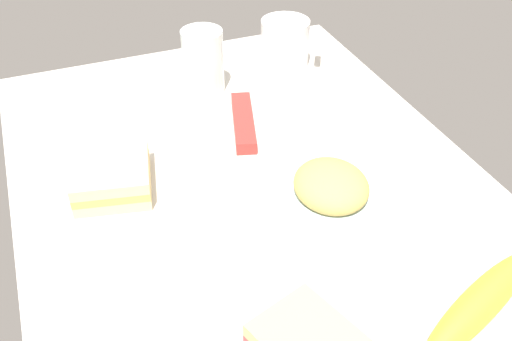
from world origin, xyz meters
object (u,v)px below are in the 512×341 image
at_px(coffee_mug_black, 285,43).
at_px(sandwich_side, 112,176).
at_px(glass_of_milk, 203,65).
at_px(snack_bar, 243,122).
at_px(paper_napkin, 112,119).
at_px(plate_of_food, 331,191).
at_px(banana, 481,302).

xyz_separation_m(coffee_mug_black, sandwich_side, (-0.24, 0.36, -0.02)).
distance_m(glass_of_milk, snack_bar, 0.14).
bearing_deg(glass_of_milk, paper_napkin, 102.01).
height_order(plate_of_food, glass_of_milk, glass_of_milk).
xyz_separation_m(glass_of_milk, snack_bar, (-0.13, -0.02, -0.04)).
relative_size(plate_of_food, paper_napkin, 1.23).
bearing_deg(glass_of_milk, coffee_mug_black, -78.50).
relative_size(glass_of_milk, banana, 0.53).
xyz_separation_m(plate_of_food, paper_napkin, (0.31, 0.24, -0.01)).
relative_size(coffee_mug_black, sandwich_side, 0.85).
bearing_deg(snack_bar, plate_of_food, -150.53).
relative_size(glass_of_milk, snack_bar, 0.74).
distance_m(plate_of_food, coffee_mug_black, 0.39).
bearing_deg(plate_of_food, snack_bar, 12.78).
distance_m(snack_bar, paper_napkin, 0.21).
distance_m(sandwich_side, paper_napkin, 0.18).
height_order(sandwich_side, glass_of_milk, glass_of_milk).
bearing_deg(sandwich_side, banana, -137.76).
bearing_deg(glass_of_milk, snack_bar, -170.89).
bearing_deg(snack_bar, coffee_mug_black, -24.01).
bearing_deg(coffee_mug_black, glass_of_milk, 101.50).
xyz_separation_m(glass_of_milk, banana, (-0.57, -0.13, -0.03)).
bearing_deg(plate_of_food, glass_of_milk, 11.34).
relative_size(banana, paper_napkin, 1.24).
bearing_deg(plate_of_food, sandwich_side, 63.72).
relative_size(sandwich_side, glass_of_milk, 1.19).
bearing_deg(glass_of_milk, sandwich_side, 136.71).
distance_m(plate_of_food, paper_napkin, 0.39).
xyz_separation_m(sandwich_side, snack_bar, (0.08, -0.22, -0.01)).
bearing_deg(coffee_mug_black, plate_of_food, 165.36).
height_order(glass_of_milk, snack_bar, glass_of_milk).
distance_m(plate_of_food, banana, 0.24).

